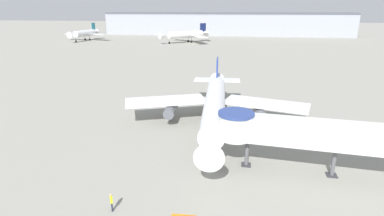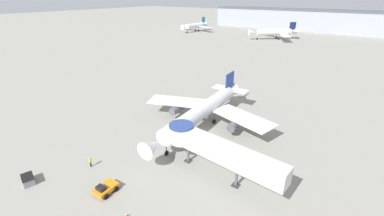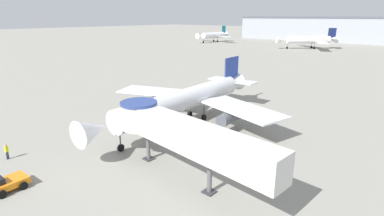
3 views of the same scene
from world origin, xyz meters
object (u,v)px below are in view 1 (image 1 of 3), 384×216
Objects in this scene: jet_bridge at (296,132)px; background_jet_teal_tail at (85,33)px; main_airplane at (215,103)px; traffic_cone_starboard_wing at (295,137)px; background_jet_navy_tail at (187,34)px; ground_crew_marshaller at (111,201)px.

background_jet_teal_tail reaches higher than jet_bridge.
traffic_cone_starboard_wing is (11.80, -3.40, -3.33)m from main_airplane.
jet_bridge is at bearing -49.63° from background_jet_teal_tail.
background_jet_teal_tail is at bearing 130.71° from jet_bridge.
ground_crew_marshaller is at bearing -36.09° from background_jet_navy_tail.
jet_bridge reaches higher than ground_crew_marshaller.
background_jet_teal_tail is (-98.54, 123.14, 3.93)m from traffic_cone_starboard_wing.
ground_crew_marshaller is 163.23m from background_jet_teal_tail.
jet_bridge is 0.77× the size of background_jet_navy_tail.
jet_bridge is 0.73× the size of background_jet_teal_tail.
main_airplane is 16.10m from jet_bridge.
background_jet_navy_tail is (-27.04, 119.20, 0.74)m from main_airplane.
background_jet_teal_tail reaches higher than main_airplane.
background_jet_teal_tail is at bearing -176.83° from ground_crew_marshaller.
ground_crew_marshaller is 0.07× the size of background_jet_teal_tail.
main_airplane is 1.68× the size of jet_bridge.
traffic_cone_starboard_wing is 157.76m from background_jet_teal_tail.
background_jet_navy_tail is at bearing 107.58° from traffic_cone_starboard_wing.
traffic_cone_starboard_wing is at bearing -47.18° from background_jet_teal_tail.
traffic_cone_starboard_wing is 128.66m from background_jet_navy_tail.
background_jet_navy_tail is at bearing 3.62° from background_jet_teal_tail.
main_airplane reaches higher than jet_bridge.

